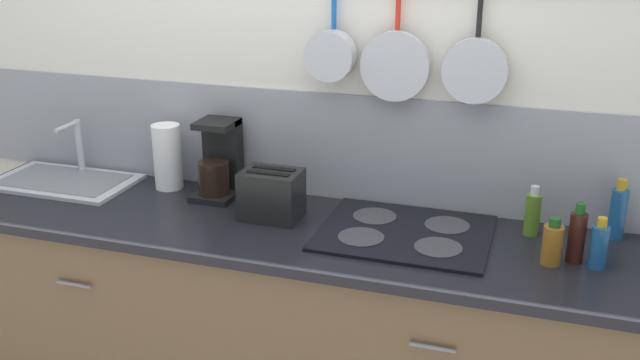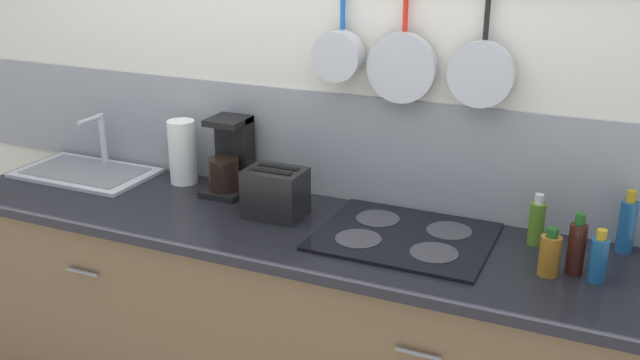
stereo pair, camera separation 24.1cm
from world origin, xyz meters
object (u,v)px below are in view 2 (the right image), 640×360
object	(u,v)px
bottle_cooking_wine	(627,225)
paper_towel_roll	(183,152)
coffee_maker	(230,161)
bottle_vinegar	(598,258)
bottle_sesame_oil	(576,247)
toaster	(276,193)
bottle_olive_oil	(537,222)
bottle_dish_soap	(550,254)

from	to	relation	value
bottle_cooking_wine	paper_towel_roll	bearing A→B (deg)	-178.67
coffee_maker	bottle_vinegar	bearing A→B (deg)	-8.35
coffee_maker	bottle_cooking_wine	size ratio (longest dim) A/B	1.43
coffee_maker	bottle_cooking_wine	bearing A→B (deg)	1.82
bottle_sesame_oil	bottle_cooking_wine	size ratio (longest dim) A/B	0.93
toaster	bottle_sesame_oil	world-z (taller)	bottle_sesame_oil
bottle_olive_oil	paper_towel_roll	bearing A→B (deg)	179.14
coffee_maker	bottle_sesame_oil	bearing A→B (deg)	-7.91
bottle_sesame_oil	paper_towel_roll	bearing A→B (deg)	172.99
paper_towel_roll	bottle_sesame_oil	xyz separation A→B (m)	(1.55, -0.19, -0.04)
coffee_maker	bottle_olive_oil	bearing A→B (deg)	-0.68
bottle_olive_oil	bottle_vinegar	world-z (taller)	bottle_olive_oil
bottle_dish_soap	bottle_vinegar	world-z (taller)	bottle_vinegar
bottle_sesame_oil	coffee_maker	bearing A→B (deg)	172.09
bottle_dish_soap	paper_towel_roll	bearing A→B (deg)	171.12
bottle_cooking_wine	toaster	bearing A→B (deg)	-170.33
paper_towel_roll	bottle_cooking_wine	size ratio (longest dim) A/B	1.24
bottle_cooking_wine	coffee_maker	bearing A→B (deg)	-178.18
bottle_sesame_oil	bottle_vinegar	world-z (taller)	bottle_sesame_oil
coffee_maker	bottle_cooking_wine	distance (m)	1.45
paper_towel_roll	toaster	xyz separation A→B (m)	(0.51, -0.16, -0.04)
paper_towel_roll	bottle_vinegar	world-z (taller)	paper_towel_roll
bottle_olive_oil	bottle_sesame_oil	size ratio (longest dim) A/B	0.90
bottle_dish_soap	bottle_vinegar	distance (m)	0.14
bottle_cooking_wine	bottle_sesame_oil	bearing A→B (deg)	-119.89
paper_towel_roll	bottle_cooking_wine	distance (m)	1.68
coffee_maker	toaster	distance (m)	0.32
paper_towel_roll	bottle_vinegar	distance (m)	1.63
paper_towel_roll	coffee_maker	distance (m)	0.23
bottle_sesame_oil	bottle_cooking_wine	world-z (taller)	bottle_cooking_wine
toaster	bottle_sesame_oil	bearing A→B (deg)	-1.63
paper_towel_roll	bottle_vinegar	bearing A→B (deg)	-7.42
toaster	bottle_dish_soap	world-z (taller)	toaster
bottle_sesame_oil	bottle_vinegar	xyz separation A→B (m)	(0.07, -0.02, -0.01)
bottle_dish_soap	bottle_vinegar	bearing A→B (deg)	8.70
coffee_maker	bottle_sesame_oil	xyz separation A→B (m)	(1.32, -0.18, -0.04)
bottle_vinegar	bottle_cooking_wine	world-z (taller)	bottle_cooking_wine
toaster	bottle_olive_oil	distance (m)	0.91
paper_towel_roll	coffee_maker	xyz separation A→B (m)	(0.23, -0.01, -0.00)
paper_towel_roll	bottle_sesame_oil	size ratio (longest dim) A/B	1.33
bottle_vinegar	bottle_cooking_wine	size ratio (longest dim) A/B	0.79
paper_towel_roll	bottle_sesame_oil	world-z (taller)	paper_towel_roll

